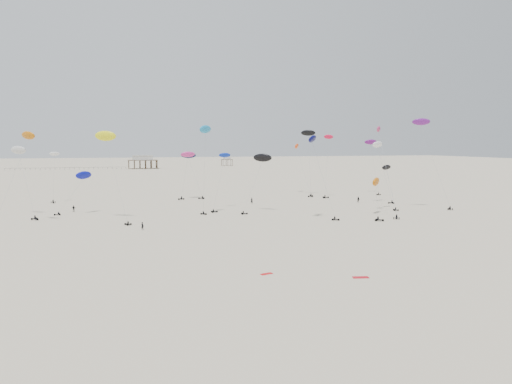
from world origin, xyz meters
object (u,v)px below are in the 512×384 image
object	(u,v)px
pavilion_small	(227,161)
rig_4	(22,164)
rig_0	(316,152)
spectator_0	(142,230)
rig_9	(380,154)
pavilion_main	(143,163)

from	to	relation	value
pavilion_small	rig_4	xyz separation A→B (m)	(-113.95, -266.43, 9.69)
rig_0	rig_4	xyz separation A→B (m)	(-69.05, 25.50, -3.13)
rig_0	spectator_0	size ratio (longest dim) A/B	10.45
pavilion_small	spectator_0	distance (m)	308.37
rig_4	rig_9	size ratio (longest dim) A/B	1.00
rig_0	pavilion_small	bearing A→B (deg)	-138.32
rig_4	rig_9	world-z (taller)	rig_9
rig_4	spectator_0	world-z (taller)	rig_4
rig_4	spectator_0	bearing A→B (deg)	95.43
pavilion_main	spectator_0	world-z (taller)	pavilion_main
pavilion_main	spectator_0	xyz separation A→B (m)	(-16.36, -266.01, -4.22)
rig_0	rig_4	world-z (taller)	rig_0
pavilion_small	spectator_0	xyz separation A→B (m)	(-86.36, -296.01, -3.49)
pavilion_main	pavilion_small	xyz separation A→B (m)	(70.00, 30.00, -0.74)
rig_0	spectator_0	world-z (taller)	rig_0
pavilion_small	rig_0	size ratio (longest dim) A/B	0.44
rig_4	spectator_0	size ratio (longest dim) A/B	9.71
rig_0	rig_9	world-z (taller)	rig_0
pavilion_small	spectator_0	world-z (taller)	pavilion_small
pavilion_main	rig_4	bearing A→B (deg)	-100.53
pavilion_small	pavilion_main	bearing A→B (deg)	-156.80
pavilion_main	rig_9	xyz separation A→B (m)	(57.31, -236.26, 10.74)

